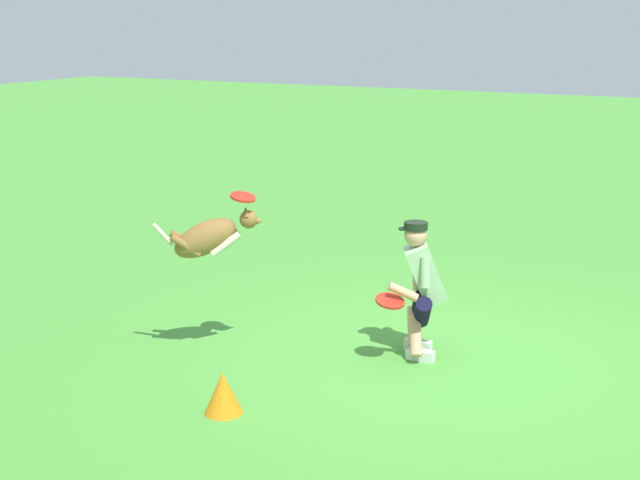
% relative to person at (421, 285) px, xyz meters
% --- Properties ---
extents(ground_plane, '(60.00, 60.00, 0.00)m').
position_rel_person_xyz_m(ground_plane, '(-0.24, 0.03, -0.70)').
color(ground_plane, '#4A9A38').
extents(person, '(0.52, 0.70, 1.29)m').
position_rel_person_xyz_m(person, '(0.00, 0.00, 0.00)').
color(person, silver).
rests_on(person, ground_plane).
extents(dog, '(0.86, 0.68, 0.53)m').
position_rel_person_xyz_m(dog, '(1.75, 0.88, 0.45)').
color(dog, olive).
extents(frisbee_flying, '(0.25, 0.25, 0.09)m').
position_rel_person_xyz_m(frisbee_flying, '(1.49, 0.72, 0.82)').
color(frisbee_flying, red).
extents(frisbee_held, '(0.36, 0.37, 0.12)m').
position_rel_person_xyz_m(frisbee_held, '(0.16, 0.35, -0.09)').
color(frisbee_held, red).
rests_on(frisbee_held, person).
extents(training_cone, '(0.31, 0.31, 0.35)m').
position_rel_person_xyz_m(training_cone, '(0.92, 1.99, -0.52)').
color(training_cone, orange).
rests_on(training_cone, ground_plane).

